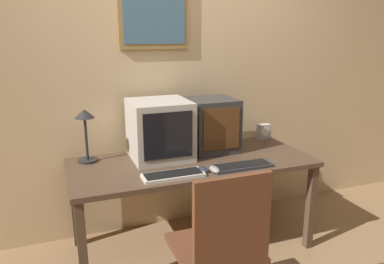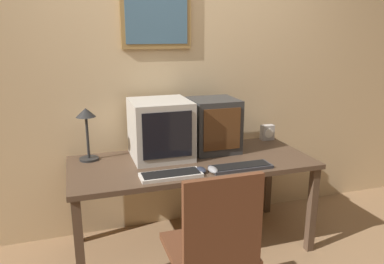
% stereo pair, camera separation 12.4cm
% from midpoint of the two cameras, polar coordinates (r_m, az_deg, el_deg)
% --- Properties ---
extents(wall_back, '(8.00, 0.08, 2.60)m').
position_cam_midpoint_polar(wall_back, '(3.10, -1.62, 8.83)').
color(wall_back, '#D1B284').
rests_on(wall_back, ground_plane).
extents(desk, '(1.78, 0.77, 0.71)m').
position_cam_midpoint_polar(desk, '(2.82, 1.26, -5.69)').
color(desk, '#4C3828').
rests_on(desk, ground_plane).
extents(monitor_left, '(0.43, 0.44, 0.44)m').
position_cam_midpoint_polar(monitor_left, '(2.81, -3.59, 0.44)').
color(monitor_left, '#B7B2A8').
rests_on(monitor_left, desk).
extents(monitor_right, '(0.36, 0.36, 0.42)m').
position_cam_midpoint_polar(monitor_right, '(2.97, 4.51, 1.05)').
color(monitor_right, '#333333').
rests_on(monitor_right, desk).
extents(keyboard_main, '(0.41, 0.16, 0.03)m').
position_cam_midpoint_polar(keyboard_main, '(2.49, -1.81, -6.54)').
color(keyboard_main, beige).
rests_on(keyboard_main, desk).
extents(keyboard_side, '(0.44, 0.15, 0.03)m').
position_cam_midpoint_polar(keyboard_side, '(2.66, 8.80, -5.26)').
color(keyboard_side, '#333338').
rests_on(keyboard_side, desk).
extents(mouse_near_keyboard, '(0.06, 0.12, 0.04)m').
position_cam_midpoint_polar(mouse_near_keyboard, '(2.56, 4.60, -5.77)').
color(mouse_near_keyboard, gray).
rests_on(mouse_near_keyboard, desk).
extents(mouse_far_corner, '(0.07, 0.10, 0.03)m').
position_cam_midpoint_polar(mouse_far_corner, '(2.56, 2.77, -5.81)').
color(mouse_far_corner, '#282D3D').
rests_on(mouse_far_corner, desk).
extents(desk_clock, '(0.11, 0.07, 0.13)m').
position_cam_midpoint_polar(desk_clock, '(3.38, 12.44, -0.07)').
color(desk_clock, '#B7B2AD').
rests_on(desk_clock, desk).
extents(desk_lamp, '(0.14, 0.14, 0.39)m').
position_cam_midpoint_polar(desk_lamp, '(2.81, -14.58, 1.33)').
color(desk_lamp, black).
rests_on(desk_lamp, desk).
extents(office_chair, '(0.47, 0.47, 0.98)m').
position_cam_midpoint_polar(office_chair, '(2.16, 4.80, -19.27)').
color(office_chair, black).
rests_on(office_chair, ground_plane).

